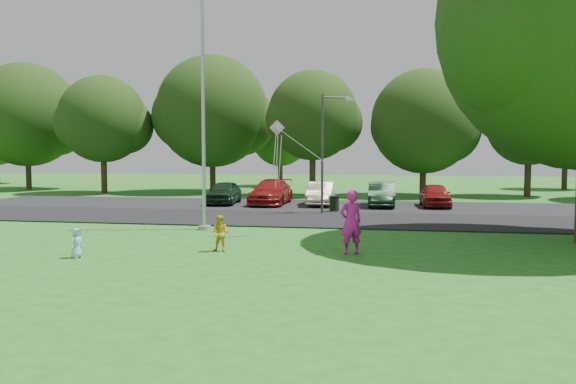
% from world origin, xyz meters
% --- Properties ---
extents(ground, '(120.00, 120.00, 0.00)m').
position_xyz_m(ground, '(0.00, 0.00, 0.00)').
color(ground, '#206A1C').
rests_on(ground, ground).
extents(park_road, '(60.00, 6.00, 0.06)m').
position_xyz_m(park_road, '(0.00, 9.00, 0.03)').
color(park_road, black).
rests_on(park_road, ground).
extents(parking_strip, '(42.00, 7.00, 0.06)m').
position_xyz_m(parking_strip, '(0.00, 15.50, 0.03)').
color(parking_strip, black).
rests_on(parking_strip, ground).
extents(flagpole, '(0.50, 0.50, 10.00)m').
position_xyz_m(flagpole, '(-3.50, 5.00, 4.17)').
color(flagpole, '#B7BABF').
rests_on(flagpole, ground).
extents(street_lamp, '(1.57, 0.75, 5.86)m').
position_xyz_m(street_lamp, '(0.65, 11.36, 3.52)').
color(street_lamp, '#3F3F44').
rests_on(street_lamp, ground).
extents(trash_can, '(0.52, 0.52, 0.82)m').
position_xyz_m(trash_can, '(0.94, 12.32, 0.41)').
color(trash_can, black).
rests_on(trash_can, ground).
extents(tree_row, '(64.35, 11.94, 10.88)m').
position_xyz_m(tree_row, '(1.59, 24.23, 5.71)').
color(tree_row, '#332316').
rests_on(tree_row, ground).
extents(horizon_trees, '(77.46, 7.20, 7.02)m').
position_xyz_m(horizon_trees, '(4.06, 33.88, 4.30)').
color(horizon_trees, '#332316').
rests_on(horizon_trees, ground).
extents(parked_cars, '(13.66, 4.85, 1.41)m').
position_xyz_m(parked_cars, '(-0.41, 15.49, 0.73)').
color(parked_cars, black).
rests_on(parked_cars, ground).
extents(woman, '(0.84, 0.74, 1.93)m').
position_xyz_m(woman, '(2.52, 0.61, 0.96)').
color(woman, '#C51A8F').
rests_on(woman, ground).
extents(child_yellow, '(0.57, 0.46, 1.13)m').
position_xyz_m(child_yellow, '(-1.42, 0.34, 0.56)').
color(child_yellow, gold).
rests_on(child_yellow, ground).
extents(child_blue, '(0.41, 0.50, 0.87)m').
position_xyz_m(child_blue, '(-5.20, -1.36, 0.44)').
color(child_blue, '#8FC1DC').
rests_on(child_blue, ground).
extents(kite, '(3.13, 3.38, 2.46)m').
position_xyz_m(kite, '(-0.27, 3.67, 3.45)').
color(kite, pink).
rests_on(kite, ground).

